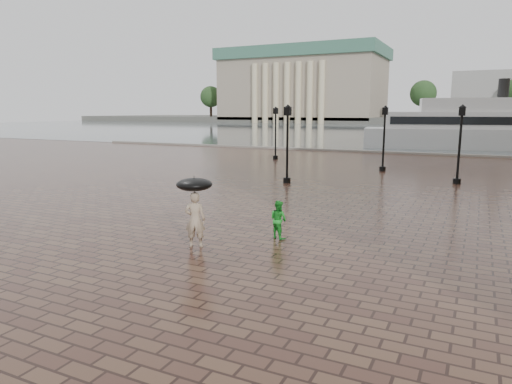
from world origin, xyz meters
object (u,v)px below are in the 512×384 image
child_pedestrian (278,219)px  ferry_near (472,128)px  street_lamps (389,138)px  adult_pedestrian (195,220)px

child_pedestrian → ferry_near: size_ratio=0.05×
street_lamps → ferry_near: bearing=78.7°
child_pedestrian → ferry_near: 43.00m
ferry_near → street_lamps: bearing=-111.0°
adult_pedestrian → child_pedestrian: adult_pedestrian is taller
street_lamps → adult_pedestrian: street_lamps is taller
child_pedestrian → ferry_near: bearing=-75.1°
adult_pedestrian → ferry_near: ferry_near is taller
street_lamps → child_pedestrian: 18.78m
street_lamps → child_pedestrian: (-0.16, -18.70, -1.69)m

